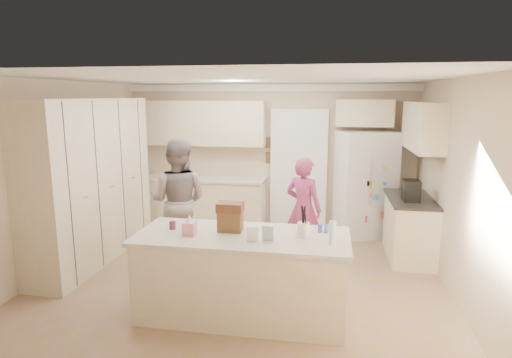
% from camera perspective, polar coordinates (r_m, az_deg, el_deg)
% --- Properties ---
extents(floor, '(5.20, 4.60, 0.02)m').
position_cam_1_polar(floor, '(5.99, -1.55, -12.52)').
color(floor, '#94715D').
rests_on(floor, ground).
extents(ceiling, '(5.20, 4.60, 0.02)m').
position_cam_1_polar(ceiling, '(5.50, -1.70, 13.38)').
color(ceiling, white).
rests_on(ceiling, wall_back).
extents(wall_back, '(5.20, 0.02, 2.60)m').
position_cam_1_polar(wall_back, '(7.85, 1.73, 3.07)').
color(wall_back, beige).
rests_on(wall_back, ground).
extents(wall_front, '(5.20, 0.02, 2.60)m').
position_cam_1_polar(wall_front, '(3.44, -9.35, -7.47)').
color(wall_front, beige).
rests_on(wall_front, ground).
extents(wall_left, '(0.02, 4.60, 2.60)m').
position_cam_1_polar(wall_left, '(6.63, -24.33, 0.62)').
color(wall_left, beige).
rests_on(wall_left, ground).
extents(wall_right, '(0.02, 4.60, 2.60)m').
position_cam_1_polar(wall_right, '(5.70, 25.06, -0.99)').
color(wall_right, beige).
rests_on(wall_right, ground).
extents(crown_back, '(5.20, 0.08, 0.12)m').
position_cam_1_polar(crown_back, '(7.73, 1.73, 12.09)').
color(crown_back, white).
rests_on(crown_back, wall_back).
extents(pantry_bank, '(0.60, 2.60, 2.35)m').
position_cam_1_polar(pantry_bank, '(6.65, -21.07, -0.20)').
color(pantry_bank, beige).
rests_on(pantry_bank, floor).
extents(back_base_cab, '(2.20, 0.60, 0.88)m').
position_cam_1_polar(back_base_cab, '(7.96, -6.86, -3.20)').
color(back_base_cab, beige).
rests_on(back_base_cab, floor).
extents(back_countertop, '(2.24, 0.63, 0.04)m').
position_cam_1_polar(back_countertop, '(7.85, -6.95, 0.04)').
color(back_countertop, beige).
rests_on(back_countertop, back_base_cab).
extents(back_upper_cab, '(2.20, 0.35, 0.80)m').
position_cam_1_polar(back_upper_cab, '(7.85, -6.84, 7.41)').
color(back_upper_cab, beige).
rests_on(back_upper_cab, wall_back).
extents(doorway_opening, '(0.90, 0.06, 2.10)m').
position_cam_1_polar(doorway_opening, '(7.80, 5.70, 1.11)').
color(doorway_opening, black).
rests_on(doorway_opening, floor).
extents(doorway_casing, '(1.02, 0.03, 2.22)m').
position_cam_1_polar(doorway_casing, '(7.76, 5.68, 1.07)').
color(doorway_casing, white).
rests_on(doorway_casing, floor).
extents(wall_frame_upper, '(0.15, 0.02, 0.20)m').
position_cam_1_polar(wall_frame_upper, '(7.78, 1.85, 4.85)').
color(wall_frame_upper, brown).
rests_on(wall_frame_upper, wall_back).
extents(wall_frame_lower, '(0.15, 0.02, 0.20)m').
position_cam_1_polar(wall_frame_lower, '(7.81, 1.84, 2.88)').
color(wall_frame_lower, brown).
rests_on(wall_frame_lower, wall_back).
extents(refrigerator, '(1.07, 0.95, 1.80)m').
position_cam_1_polar(refrigerator, '(7.56, 14.34, -0.65)').
color(refrigerator, white).
rests_on(refrigerator, floor).
extents(fridge_seam, '(0.02, 0.02, 1.78)m').
position_cam_1_polar(fridge_seam, '(7.21, 14.55, -1.21)').
color(fridge_seam, gray).
rests_on(fridge_seam, refrigerator).
extents(fridge_dispenser, '(0.22, 0.03, 0.35)m').
position_cam_1_polar(fridge_dispenser, '(7.14, 12.90, 0.79)').
color(fridge_dispenser, black).
rests_on(fridge_dispenser, refrigerator).
extents(fridge_handle_l, '(0.02, 0.02, 0.85)m').
position_cam_1_polar(fridge_handle_l, '(7.16, 14.22, -0.05)').
color(fridge_handle_l, silver).
rests_on(fridge_handle_l, refrigerator).
extents(fridge_handle_r, '(0.02, 0.02, 0.85)m').
position_cam_1_polar(fridge_handle_r, '(7.17, 15.02, -0.08)').
color(fridge_handle_r, silver).
rests_on(fridge_handle_r, refrigerator).
extents(over_fridge_cab, '(0.95, 0.35, 0.45)m').
position_cam_1_polar(over_fridge_cab, '(7.54, 14.22, 8.53)').
color(over_fridge_cab, beige).
rests_on(over_fridge_cab, wall_back).
extents(right_base_cab, '(0.60, 1.20, 0.88)m').
position_cam_1_polar(right_base_cab, '(6.78, 19.76, -6.31)').
color(right_base_cab, beige).
rests_on(right_base_cab, floor).
extents(right_countertop, '(0.63, 1.24, 0.04)m').
position_cam_1_polar(right_countertop, '(6.66, 19.93, -2.52)').
color(right_countertop, '#2D2B28').
rests_on(right_countertop, right_base_cab).
extents(right_upper_cab, '(0.35, 1.50, 0.70)m').
position_cam_1_polar(right_upper_cab, '(6.73, 21.36, 6.58)').
color(right_upper_cab, beige).
rests_on(right_upper_cab, wall_right).
extents(coffee_maker, '(0.22, 0.28, 0.30)m').
position_cam_1_polar(coffee_maker, '(6.43, 19.98, -1.45)').
color(coffee_maker, black).
rests_on(coffee_maker, right_countertop).
extents(island_base, '(2.20, 0.90, 0.88)m').
position_cam_1_polar(island_base, '(4.79, -1.84, -12.92)').
color(island_base, beige).
rests_on(island_base, floor).
extents(island_top, '(2.28, 0.96, 0.05)m').
position_cam_1_polar(island_top, '(4.62, -1.87, -7.70)').
color(island_top, beige).
rests_on(island_top, island_base).
extents(utensil_crock, '(0.13, 0.13, 0.15)m').
position_cam_1_polar(utensil_crock, '(4.56, 6.33, -6.72)').
color(utensil_crock, white).
rests_on(utensil_crock, island_top).
extents(tissue_box, '(0.13, 0.13, 0.14)m').
position_cam_1_polar(tissue_box, '(4.64, -8.84, -6.52)').
color(tissue_box, pink).
rests_on(tissue_box, island_top).
extents(tissue_plume, '(0.08, 0.08, 0.08)m').
position_cam_1_polar(tissue_plume, '(4.61, -8.89, -5.21)').
color(tissue_plume, white).
rests_on(tissue_plume, tissue_box).
extents(dollhouse_body, '(0.26, 0.18, 0.22)m').
position_cam_1_polar(dollhouse_body, '(4.71, -3.43, -5.65)').
color(dollhouse_body, brown).
rests_on(dollhouse_body, island_top).
extents(dollhouse_roof, '(0.28, 0.20, 0.10)m').
position_cam_1_polar(dollhouse_roof, '(4.66, -3.46, -3.76)').
color(dollhouse_roof, '#592D1E').
rests_on(dollhouse_roof, dollhouse_body).
extents(jam_jar, '(0.07, 0.07, 0.09)m').
position_cam_1_polar(jam_jar, '(4.86, -11.08, -6.08)').
color(jam_jar, '#59263F').
rests_on(jam_jar, island_top).
extents(greeting_card_a, '(0.12, 0.06, 0.16)m').
position_cam_1_polar(greeting_card_a, '(4.37, -0.48, -7.34)').
color(greeting_card_a, white).
rests_on(greeting_card_a, island_top).
extents(greeting_card_b, '(0.12, 0.05, 0.16)m').
position_cam_1_polar(greeting_card_b, '(4.40, 1.58, -7.24)').
color(greeting_card_b, silver).
rests_on(greeting_card_b, island_top).
extents(water_bottle, '(0.07, 0.07, 0.24)m').
position_cam_1_polar(water_bottle, '(4.35, 10.16, -7.09)').
color(water_bottle, silver).
rests_on(water_bottle, island_top).
extents(shaker_salt, '(0.05, 0.05, 0.09)m').
position_cam_1_polar(shaker_salt, '(4.72, 8.53, -6.52)').
color(shaker_salt, '#445DAA').
rests_on(shaker_salt, island_top).
extents(shaker_pepper, '(0.05, 0.05, 0.09)m').
position_cam_1_polar(shaker_pepper, '(4.72, 9.38, -6.55)').
color(shaker_pepper, '#445DAA').
rests_on(shaker_pepper, island_top).
extents(teen_boy, '(0.87, 0.68, 1.80)m').
position_cam_1_polar(teen_boy, '(6.28, -10.36, -2.84)').
color(teen_boy, gray).
rests_on(teen_boy, floor).
extents(teen_girl, '(0.66, 0.56, 1.53)m').
position_cam_1_polar(teen_girl, '(6.30, 6.33, -3.95)').
color(teen_girl, '#A94461').
rests_on(teen_girl, floor).
extents(fridge_magnets, '(0.76, 0.02, 1.44)m').
position_cam_1_polar(fridge_magnets, '(7.20, 14.56, -1.23)').
color(fridge_magnets, tan).
rests_on(fridge_magnets, refrigerator).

